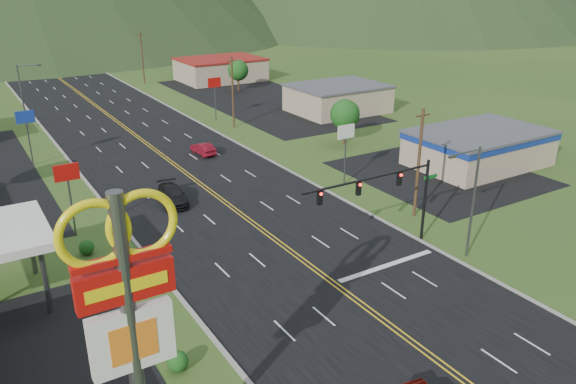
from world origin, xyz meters
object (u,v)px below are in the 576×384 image
traffic_signal (389,189)px  streetlight_east (471,196)px  pylon_sign (128,310)px  car_dark_mid (173,196)px  streetlight_west (24,92)px  car_red_far (203,149)px

traffic_signal → streetlight_east: bearing=-40.4°
pylon_sign → car_dark_mid: size_ratio=2.57×
traffic_signal → streetlight_west: bearing=108.0°
traffic_signal → streetlight_west: 58.88m
traffic_signal → streetlight_east: (4.70, -4.00, -0.15)m
pylon_sign → streetlight_west: size_ratio=1.56×
pylon_sign → streetlight_west: bearing=85.5°
pylon_sign → car_red_far: 49.09m
streetlight_east → streetlight_west: (-22.86, 60.00, 0.00)m
streetlight_west → car_dark_mid: bearing=-79.0°
streetlight_east → car_dark_mid: 27.66m
car_dark_mid → car_red_far: bearing=63.5°
traffic_signal → pylon_sign: bearing=-152.9°
streetlight_east → car_dark_mid: bearing=124.7°
traffic_signal → car_dark_mid: bearing=120.5°
streetlight_west → car_dark_mid: streetlight_west is taller
pylon_sign → car_red_far: (21.46, 43.30, -8.59)m
streetlight_east → car_red_far: streetlight_east is taller
traffic_signal → streetlight_west: size_ratio=1.46×
streetlight_east → traffic_signal: bearing=139.6°
streetlight_east → car_red_far: bearing=100.8°
pylon_sign → streetlight_west: 68.33m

